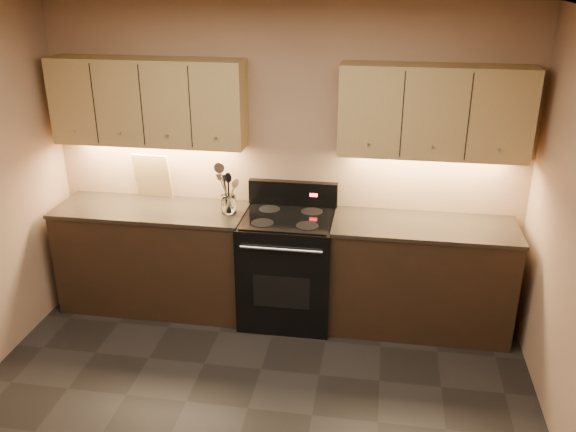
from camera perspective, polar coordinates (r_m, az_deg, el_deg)
The scene contains 15 objects.
ceiling at distance 2.97m, azimuth -7.03°, elevation 17.79°, with size 4.00×4.00×0.00m, color silver.
wall_back at distance 5.15m, azimuth -0.33°, elevation 5.12°, with size 4.00×0.04×2.60m, color tan.
counter_left at distance 5.47m, azimuth -12.30°, elevation -3.76°, with size 1.62×0.62×0.93m.
counter_right at distance 5.14m, azimuth 12.28°, elevation -5.54°, with size 1.46×0.62×0.93m.
stove at distance 5.16m, azimuth -0.01°, elevation -4.72°, with size 0.76×0.68×1.14m.
upper_cab_left at distance 5.17m, azimuth -12.94°, elevation 10.37°, with size 1.60×0.30×0.70m, color tan.
upper_cab_right at distance 4.82m, azimuth 13.52°, elevation 9.47°, with size 1.44×0.30×0.70m, color tan.
outlet_plate at distance 5.55m, azimuth -13.72°, elevation 3.82°, with size 0.09×0.01×0.12m, color #B2B5BA.
utensil_crock at distance 5.05m, azimuth -5.59°, elevation 1.06°, with size 0.12×0.12×0.15m.
cutting_board at distance 5.45m, azimuth -12.55°, elevation 3.70°, with size 0.32×0.02×0.41m, color tan.
wooden_spoon at distance 5.01m, azimuth -5.92°, elevation 1.99°, with size 0.06×0.06×0.29m, color tan, non-canonical shape.
black_spoon at distance 5.04m, azimuth -5.60°, elevation 2.31°, with size 0.06×0.06×0.33m, color black, non-canonical shape.
black_turner at distance 5.00m, azimuth -5.68°, elevation 2.11°, with size 0.08×0.08×0.32m, color black, non-canonical shape.
steel_spatula at distance 5.01m, azimuth -5.23°, elevation 2.33°, with size 0.08×0.08×0.34m, color silver, non-canonical shape.
steel_skimmer at distance 4.98m, azimuth -5.38°, elevation 2.56°, with size 0.09×0.09×0.40m, color silver, non-canonical shape.
Camera 1 is at (0.81, -2.85, 2.83)m, focal length 38.00 mm.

